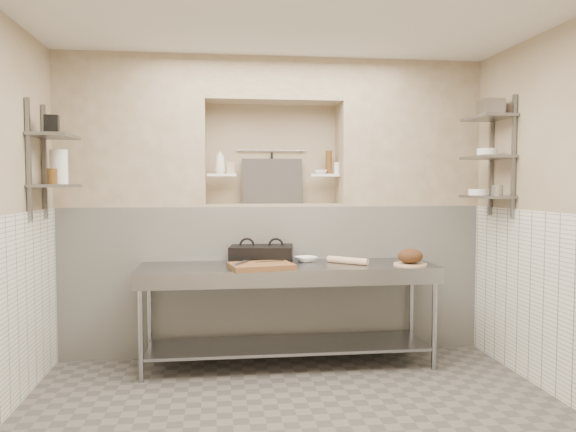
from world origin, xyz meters
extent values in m
cube|color=#5E5853|center=(0.00, 0.00, -0.05)|extent=(4.00, 3.90, 0.10)
cube|color=tan|center=(0.00, 2.00, 1.40)|extent=(4.00, 0.10, 2.80)
cube|color=tan|center=(0.00, -2.00, 1.40)|extent=(4.00, 0.10, 2.80)
cube|color=white|center=(0.00, 1.75, 0.70)|extent=(4.00, 0.40, 1.40)
cube|color=tan|center=(0.00, 1.75, 1.41)|extent=(1.30, 0.40, 0.02)
cube|color=tan|center=(-1.33, 1.75, 2.10)|extent=(1.35, 0.40, 1.40)
cube|color=tan|center=(1.33, 1.75, 2.10)|extent=(1.35, 0.40, 1.40)
cube|color=tan|center=(0.00, 1.75, 2.60)|extent=(1.30, 0.40, 0.40)
cube|color=white|center=(1.99, 0.00, 0.70)|extent=(0.02, 3.90, 1.40)
cube|color=white|center=(-0.50, 1.75, 1.70)|extent=(0.28, 0.16, 0.02)
cube|color=white|center=(0.50, 1.75, 1.70)|extent=(0.28, 0.16, 0.02)
cylinder|color=gray|center=(0.00, 1.92, 1.95)|extent=(0.70, 0.02, 0.02)
cylinder|color=black|center=(0.00, 1.90, 1.78)|extent=(0.02, 0.02, 0.30)
cube|color=#383330|center=(0.00, 1.85, 1.64)|extent=(0.60, 0.08, 0.45)
cube|color=slate|center=(-1.98, 1.25, 1.80)|extent=(0.03, 0.03, 0.95)
cube|color=slate|center=(-1.98, 0.85, 1.80)|extent=(0.03, 0.03, 0.95)
cube|color=slate|center=(-1.84, 1.05, 1.60)|extent=(0.30, 0.50, 0.02)
cube|color=slate|center=(-1.84, 1.05, 2.00)|extent=(0.30, 0.50, 0.03)
cube|color=slate|center=(1.98, 1.25, 1.85)|extent=(0.03, 0.03, 1.05)
cube|color=slate|center=(1.98, 0.85, 1.85)|extent=(0.03, 0.03, 1.05)
cube|color=slate|center=(1.84, 1.05, 1.50)|extent=(0.30, 0.50, 0.02)
cube|color=slate|center=(1.84, 1.05, 1.85)|extent=(0.30, 0.50, 0.02)
cube|color=slate|center=(1.84, 1.05, 2.20)|extent=(0.30, 0.50, 0.03)
cube|color=gray|center=(0.08, 1.20, 0.88)|extent=(2.60, 0.70, 0.04)
cube|color=gray|center=(0.08, 1.20, 0.18)|extent=(2.45, 0.60, 0.03)
cube|color=gray|center=(0.08, 0.87, 0.82)|extent=(2.60, 0.02, 0.12)
cylinder|color=gray|center=(-1.16, 0.91, 0.43)|extent=(0.04, 0.04, 0.86)
cylinder|color=gray|center=(-1.16, 1.49, 0.43)|extent=(0.04, 0.04, 0.86)
cylinder|color=gray|center=(1.32, 0.91, 0.43)|extent=(0.04, 0.04, 0.86)
cylinder|color=gray|center=(1.32, 1.49, 0.43)|extent=(0.04, 0.04, 0.86)
cube|color=black|center=(-0.14, 1.40, 0.95)|extent=(0.62, 0.49, 0.10)
cube|color=black|center=(-0.14, 1.40, 1.03)|extent=(0.62, 0.49, 0.05)
cube|color=brown|center=(-0.18, 0.99, 0.92)|extent=(0.58, 0.45, 0.05)
cube|color=gray|center=(-0.10, 1.09, 0.95)|extent=(0.25, 0.09, 0.01)
cylinder|color=gray|center=(-0.35, 0.97, 0.96)|extent=(0.14, 0.24, 0.02)
imported|color=white|center=(0.26, 1.37, 0.92)|extent=(0.26, 0.26, 0.05)
cylinder|color=#D2AC85|center=(0.61, 1.20, 0.93)|extent=(0.34, 0.31, 0.06)
cylinder|color=#D2AC85|center=(1.14, 1.04, 0.91)|extent=(0.29, 0.29, 0.02)
ellipsoid|color=#4C2D19|center=(1.14, 1.04, 0.98)|extent=(0.22, 0.22, 0.13)
imported|color=white|center=(-0.51, 1.71, 1.83)|extent=(0.09, 0.10, 0.24)
cube|color=tan|center=(-0.41, 1.79, 1.77)|extent=(0.08, 0.08, 0.12)
imported|color=white|center=(0.46, 1.73, 1.73)|extent=(0.13, 0.13, 0.04)
cylinder|color=#533516|center=(0.55, 1.79, 1.83)|extent=(0.06, 0.06, 0.23)
cylinder|color=#533516|center=(0.55, 1.76, 1.83)|extent=(0.06, 0.06, 0.23)
cylinder|color=white|center=(0.63, 1.78, 1.77)|extent=(0.07, 0.07, 0.11)
cylinder|color=white|center=(-1.84, 1.17, 1.75)|extent=(0.14, 0.14, 0.28)
cylinder|color=#533516|center=(-1.84, 0.97, 1.67)|extent=(0.08, 0.08, 0.12)
cube|color=black|center=(-1.84, 0.99, 2.09)|extent=(0.12, 0.12, 0.15)
cylinder|color=white|center=(1.84, 1.21, 1.54)|extent=(0.19, 0.19, 0.06)
cylinder|color=gray|center=(1.84, 0.86, 1.56)|extent=(0.09, 0.09, 0.09)
cylinder|color=white|center=(1.84, 1.06, 1.90)|extent=(0.18, 0.18, 0.07)
cube|color=gray|center=(1.84, 1.01, 2.28)|extent=(0.20, 0.23, 0.14)
camera|label=1|loc=(-0.54, -3.68, 1.61)|focal=35.00mm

